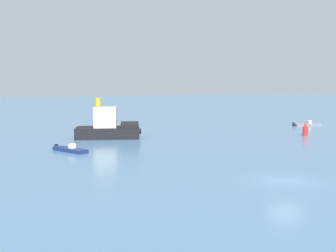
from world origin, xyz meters
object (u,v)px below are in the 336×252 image
(small_motorboat, at_px, (307,124))
(channel_buoy_red, at_px, (305,130))
(fishing_skiff, at_px, (70,150))
(tugboat, at_px, (109,128))

(small_motorboat, height_order, channel_buoy_red, channel_buoy_red)
(fishing_skiff, xyz_separation_m, channel_buoy_red, (31.56, 4.00, 0.59))
(tugboat, distance_m, channel_buoy_red, 26.27)
(fishing_skiff, height_order, tugboat, tugboat)
(small_motorboat, relative_size, tugboat, 0.54)
(fishing_skiff, relative_size, small_motorboat, 0.95)
(small_motorboat, bearing_deg, channel_buoy_red, -126.47)
(fishing_skiff, xyz_separation_m, tugboat, (6.01, 10.10, 1.12))
(small_motorboat, xyz_separation_m, tugboat, (-34.22, -5.63, 1.13))
(fishing_skiff, xyz_separation_m, small_motorboat, (40.23, 15.73, -0.01))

